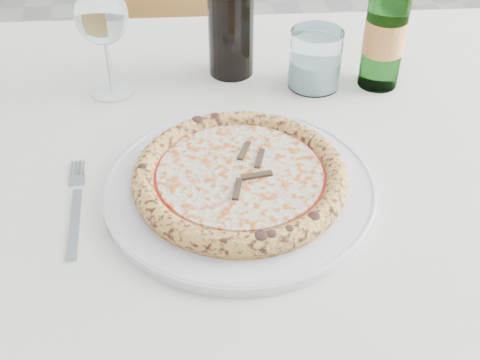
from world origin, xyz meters
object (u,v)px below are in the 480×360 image
(tumbler, at_px, (315,63))
(plate, at_px, (240,187))
(pizza, at_px, (240,176))
(chair_far, at_px, (178,46))
(dining_table, at_px, (228,191))
(wine_glass, at_px, (102,17))
(beer_bottle, at_px, (386,27))

(tumbler, bearing_deg, plate, -124.21)
(plate, distance_m, pizza, 0.02)
(chair_far, height_order, tumbler, chair_far)
(dining_table, bearing_deg, wine_glass, 131.01)
(chair_far, distance_m, pizza, 0.90)
(tumbler, xyz_separation_m, beer_bottle, (0.11, -0.02, 0.06))
(dining_table, relative_size, plate, 4.50)
(dining_table, height_order, beer_bottle, beer_bottle)
(chair_far, xyz_separation_m, plate, (0.01, -0.87, 0.23))
(chair_far, relative_size, beer_bottle, 3.65)
(tumbler, bearing_deg, pizza, -124.21)
(plate, xyz_separation_m, pizza, (-0.00, 0.00, 0.02))
(dining_table, distance_m, wine_glass, 0.32)
(plate, relative_size, pizza, 1.28)
(chair_far, distance_m, wine_glass, 0.70)
(plate, xyz_separation_m, beer_bottle, (0.28, 0.23, 0.09))
(plate, bearing_deg, tumbler, 55.79)
(chair_far, xyz_separation_m, beer_bottle, (0.29, -0.63, 0.32))
(pizza, relative_size, beer_bottle, 1.10)
(chair_far, relative_size, tumbler, 9.72)
(plate, relative_size, wine_glass, 1.97)
(wine_glass, bearing_deg, dining_table, -48.99)
(chair_far, distance_m, beer_bottle, 0.77)
(dining_table, relative_size, beer_bottle, 6.32)
(plate, height_order, tumbler, tumbler)
(dining_table, bearing_deg, plate, -90.00)
(plate, bearing_deg, wine_glass, 119.43)
(chair_far, distance_m, plate, 0.90)
(dining_table, bearing_deg, beer_bottle, 25.90)
(beer_bottle, bearing_deg, dining_table, -154.10)
(dining_table, distance_m, plate, 0.14)
(dining_table, bearing_deg, tumbler, 41.33)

